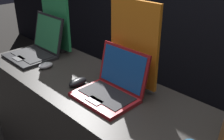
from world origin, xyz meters
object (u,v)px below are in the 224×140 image
object	(u,v)px
laptop_front	(37,47)
laptop_middle	(112,86)
mouse_front	(46,65)
promo_stand_middle	(134,47)
promo_stand_front	(56,17)
mouse_middle	(78,82)

from	to	relation	value
laptop_front	laptop_middle	size ratio (longest dim) A/B	1.06
mouse_front	promo_stand_middle	distance (m)	0.64
promo_stand_middle	laptop_front	bearing A→B (deg)	-168.58
promo_stand_front	promo_stand_middle	world-z (taller)	promo_stand_front
laptop_front	promo_stand_middle	distance (m)	0.82
laptop_front	laptop_middle	xyz separation A→B (m)	(0.78, -0.01, -0.01)
mouse_front	promo_stand_front	xyz separation A→B (m)	(-0.22, 0.25, 0.24)
laptop_middle	laptop_front	bearing A→B (deg)	179.47
laptop_middle	promo_stand_middle	bearing A→B (deg)	90.00
promo_stand_front	laptop_middle	size ratio (longest dim) A/B	1.63
mouse_front	laptop_middle	size ratio (longest dim) A/B	0.30
laptop_front	promo_stand_front	world-z (taller)	promo_stand_front
mouse_middle	promo_stand_middle	size ratio (longest dim) A/B	0.25
laptop_front	promo_stand_front	size ratio (longest dim) A/B	0.65
mouse_middle	mouse_front	bearing A→B (deg)	-179.22
promo_stand_middle	promo_stand_front	bearing A→B (deg)	178.38
laptop_middle	promo_stand_middle	xyz separation A→B (m)	(0.00, 0.17, 0.18)
promo_stand_front	mouse_middle	bearing A→B (deg)	-23.71
mouse_front	promo_stand_front	world-z (taller)	promo_stand_front
laptop_front	promo_stand_front	xyz separation A→B (m)	(-0.00, 0.18, 0.19)
mouse_front	promo_stand_front	bearing A→B (deg)	131.55
laptop_middle	mouse_middle	size ratio (longest dim) A/B	2.71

